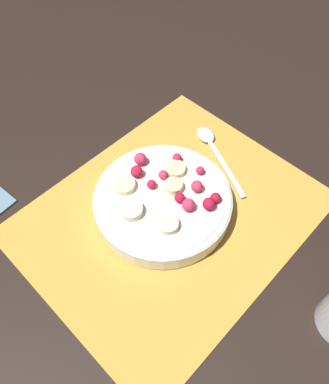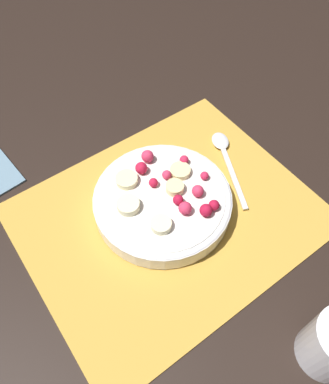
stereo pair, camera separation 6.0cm
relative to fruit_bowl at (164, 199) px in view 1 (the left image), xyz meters
name	(u,v)px [view 1 (the left image)]	position (x,y,z in m)	size (l,w,h in m)	color
ground_plane	(171,215)	(0.00, 0.02, -0.03)	(3.00, 3.00, 0.00)	black
placemat	(171,214)	(0.00, 0.02, -0.02)	(0.47, 0.38, 0.01)	gold
fruit_bowl	(164,199)	(0.00, 0.00, 0.00)	(0.23, 0.23, 0.05)	white
spoon	(212,145)	(-0.16, -0.03, -0.02)	(0.09, 0.17, 0.01)	silver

